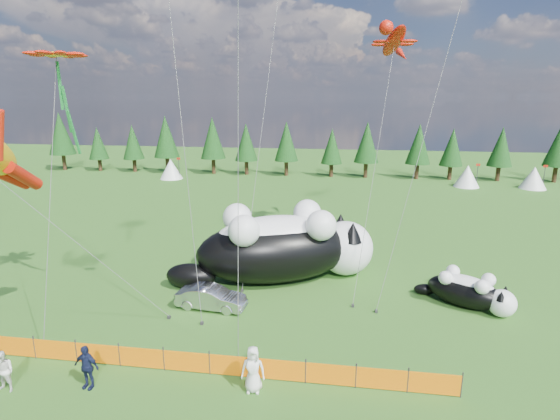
{
  "coord_description": "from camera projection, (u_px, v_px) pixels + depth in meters",
  "views": [
    {
      "loc": [
        6.22,
        -18.35,
        11.23
      ],
      "look_at": [
        2.93,
        4.0,
        5.39
      ],
      "focal_mm": 28.0,
      "sensor_mm": 36.0,
      "label": 1
    }
  ],
  "objects": [
    {
      "name": "safety_fence",
      "position": [
        187.0,
        362.0,
        18.27
      ],
      "size": [
        22.06,
        0.06,
        1.1
      ],
      "color": "#262626",
      "rests_on": "ground"
    },
    {
      "name": "flower_kite",
      "position": [
        56.0,
        58.0,
        20.45
      ],
      "size": [
        3.71,
        5.93,
        13.63
      ],
      "color": "red",
      "rests_on": "ground"
    },
    {
      "name": "spectator_b",
      "position": [
        3.0,
        372.0,
        16.98
      ],
      "size": [
        0.87,
        0.54,
        1.73
      ],
      "primitive_type": "imported",
      "rotation": [
        0.0,
        0.0,
        -0.05
      ],
      "color": "white",
      "rests_on": "ground"
    },
    {
      "name": "spectator_e",
      "position": [
        253.0,
        369.0,
        16.99
      ],
      "size": [
        0.98,
        0.67,
        1.92
      ],
      "primitive_type": "imported",
      "rotation": [
        0.0,
        0.0,
        0.06
      ],
      "color": "white",
      "rests_on": "ground"
    },
    {
      "name": "ground",
      "position": [
        209.0,
        335.0,
        21.26
      ],
      "size": [
        160.0,
        160.0,
        0.0
      ],
      "primitive_type": "plane",
      "color": "#0D390A",
      "rests_on": "ground"
    },
    {
      "name": "cat_small",
      "position": [
        469.0,
        291.0,
        23.92
      ],
      "size": [
        4.96,
        3.76,
        1.98
      ],
      "rotation": [
        0.0,
        0.0,
        -0.54
      ],
      "color": "black",
      "rests_on": "ground"
    },
    {
      "name": "tree_line",
      "position": [
        301.0,
        149.0,
        63.37
      ],
      "size": [
        90.0,
        4.0,
        8.0
      ],
      "primitive_type": null,
      "color": "black",
      "rests_on": "ground"
    },
    {
      "name": "car",
      "position": [
        211.0,
        298.0,
        23.82
      ],
      "size": [
        3.94,
        1.67,
        1.26
      ],
      "primitive_type": "imported",
      "rotation": [
        0.0,
        0.0,
        1.48
      ],
      "color": "#B3B2B7",
      "rests_on": "ground"
    },
    {
      "name": "spectator_c",
      "position": [
        86.0,
        367.0,
        17.21
      ],
      "size": [
        1.14,
        0.68,
        1.84
      ],
      "primitive_type": "imported",
      "rotation": [
        0.0,
        0.0,
        -0.12
      ],
      "color": "#141A38",
      "rests_on": "ground"
    },
    {
      "name": "diamond_kite_a",
      "position": [
        170.0,
        9.0,
        21.93
      ],
      "size": [
        2.8,
        3.99,
        17.52
      ],
      "color": "#0B3FAB",
      "rests_on": "ground"
    },
    {
      "name": "cat_large",
      "position": [
        285.0,
        245.0,
        27.25
      ],
      "size": [
        12.68,
        7.94,
        4.77
      ],
      "rotation": [
        0.0,
        0.0,
        0.38
      ],
      "color": "black",
      "rests_on": "ground"
    },
    {
      "name": "festival_tents",
      "position": [
        380.0,
        174.0,
        57.68
      ],
      "size": [
        50.0,
        3.2,
        2.8
      ],
      "primitive_type": null,
      "color": "white",
      "rests_on": "ground"
    },
    {
      "name": "gecko_kite",
      "position": [
        394.0,
        41.0,
        30.33
      ],
      "size": [
        4.47,
        14.16,
        18.5
      ],
      "color": "red",
      "rests_on": "ground"
    }
  ]
}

